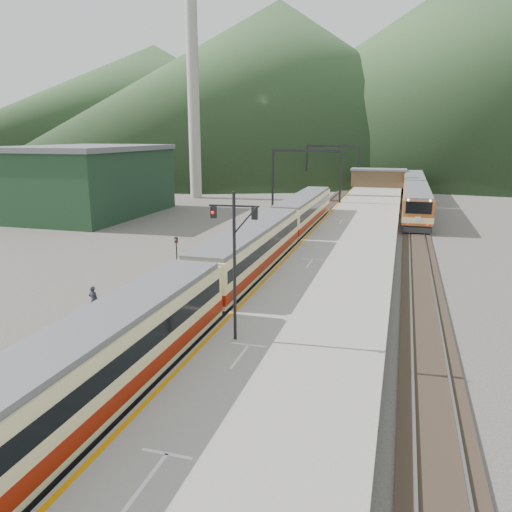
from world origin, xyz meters
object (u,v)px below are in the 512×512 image
(second_train, at_px, (415,192))
(signal_mast, at_px, (234,251))
(main_train, at_px, (252,253))
(worker, at_px, (94,300))

(second_train, xyz_separation_m, signal_mast, (-8.47, -52.98, 2.97))
(main_train, bearing_deg, signal_mast, -76.41)
(signal_mast, bearing_deg, worker, 160.91)
(main_train, distance_m, second_train, 42.04)
(main_train, height_order, second_train, second_train)
(second_train, bearing_deg, main_train, -105.88)
(main_train, xyz_separation_m, worker, (-6.59, -9.22, -1.08))
(second_train, distance_m, signal_mast, 53.74)
(second_train, xyz_separation_m, worker, (-18.09, -49.65, -1.27))
(second_train, relative_size, signal_mast, 6.27)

